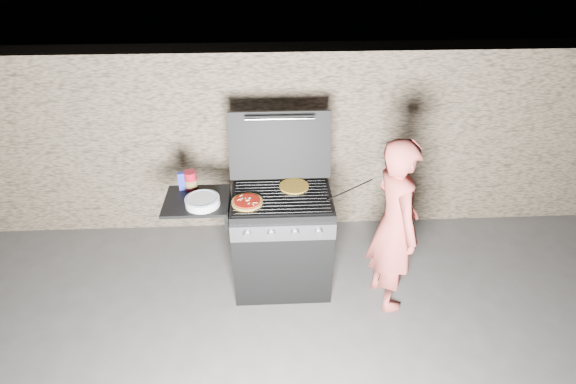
{
  "coord_description": "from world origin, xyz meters",
  "views": [
    {
      "loc": [
        -0.09,
        -2.97,
        2.84
      ],
      "look_at": [
        0.05,
        0.0,
        0.95
      ],
      "focal_mm": 28.0,
      "sensor_mm": 36.0,
      "label": 1
    }
  ],
  "objects_px": {
    "gas_grill": "(252,242)",
    "sauce_jar": "(191,180)",
    "person": "(394,226)",
    "pizza_topped": "(247,201)"
  },
  "relations": [
    {
      "from": "gas_grill",
      "to": "person",
      "type": "distance_m",
      "value": 1.17
    },
    {
      "from": "gas_grill",
      "to": "sauce_jar",
      "type": "relative_size",
      "value": 8.6
    },
    {
      "from": "sauce_jar",
      "to": "person",
      "type": "relative_size",
      "value": 0.1
    },
    {
      "from": "gas_grill",
      "to": "person",
      "type": "xyz_separation_m",
      "value": [
        1.11,
        -0.22,
        0.29
      ]
    },
    {
      "from": "gas_grill",
      "to": "person",
      "type": "height_order",
      "value": "person"
    },
    {
      "from": "gas_grill",
      "to": "pizza_topped",
      "type": "bearing_deg",
      "value": -103.22
    },
    {
      "from": "pizza_topped",
      "to": "gas_grill",
      "type": "bearing_deg",
      "value": 76.78
    },
    {
      "from": "gas_grill",
      "to": "person",
      "type": "bearing_deg",
      "value": -11.07
    },
    {
      "from": "sauce_jar",
      "to": "person",
      "type": "height_order",
      "value": "person"
    },
    {
      "from": "gas_grill",
      "to": "person",
      "type": "relative_size",
      "value": 0.89
    }
  ]
}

